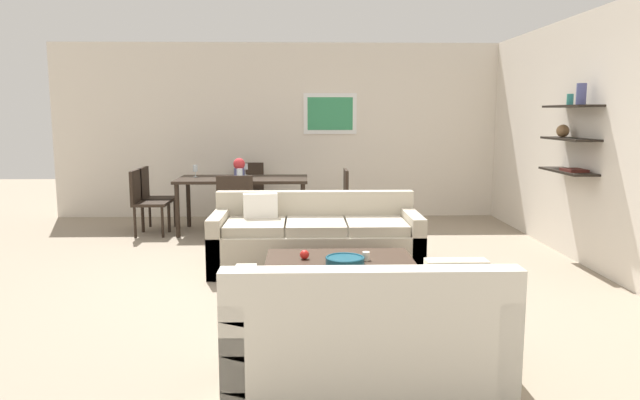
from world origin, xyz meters
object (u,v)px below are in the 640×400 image
at_px(decorative_bowl, 345,260).
at_px(wine_glass_head, 245,167).
at_px(centerpiece_vase, 239,168).
at_px(dining_chair_left_near, 145,198).
at_px(candle_jar, 366,256).
at_px(coffee_table, 340,284).
at_px(sofa_beige, 315,241).
at_px(dining_chair_foot, 236,205).
at_px(wine_glass_foot, 240,172).
at_px(apple_on_coffee_table, 305,255).
at_px(wine_glass_left_far, 195,169).
at_px(dining_table, 243,183).
at_px(dining_chair_head, 249,188).
at_px(dining_chair_right_near, 337,197).
at_px(loveseat_white, 366,331).
at_px(dining_chair_left_far, 152,194).

bearing_deg(decorative_bowl, wine_glass_head, 108.02).
bearing_deg(centerpiece_vase, dining_chair_left_near, -171.20).
bearing_deg(candle_jar, decorative_bowl, -146.37).
xyz_separation_m(coffee_table, decorative_bowl, (0.03, -0.07, 0.22)).
distance_m(sofa_beige, decorative_bowl, 1.32).
xyz_separation_m(sofa_beige, decorative_bowl, (0.23, -1.29, 0.12)).
xyz_separation_m(dining_chair_foot, wine_glass_foot, (0.00, 0.47, 0.36)).
relative_size(apple_on_coffee_table, wine_glass_left_far, 0.48).
bearing_deg(wine_glass_foot, dining_table, 90.00).
relative_size(decorative_bowl, candle_jar, 4.49).
xyz_separation_m(sofa_beige, dining_chair_head, (-0.95, 2.80, 0.21)).
height_order(sofa_beige, candle_jar, sofa_beige).
relative_size(wine_glass_foot, centerpiece_vase, 0.59).
height_order(dining_table, dining_chair_head, dining_chair_head).
bearing_deg(apple_on_coffee_table, dining_chair_head, 102.14).
height_order(dining_chair_foot, dining_chair_right_near, same).
xyz_separation_m(dining_chair_left_near, wine_glass_head, (1.29, 0.56, 0.36)).
height_order(loveseat_white, candle_jar, loveseat_white).
bearing_deg(decorative_bowl, candle_jar, 33.63).
bearing_deg(sofa_beige, wine_glass_left_far, 127.97).
bearing_deg(decorative_bowl, dining_chair_foot, 116.00).
xyz_separation_m(candle_jar, apple_on_coffee_table, (-0.53, 0.05, 0.00)).
bearing_deg(dining_table, dining_chair_right_near, -8.53).
distance_m(loveseat_white, decorative_bowl, 1.29).
relative_size(sofa_beige, dining_chair_head, 2.45).
bearing_deg(dining_chair_head, coffee_table, -74.11).
bearing_deg(dining_chair_left_far, wine_glass_foot, -23.59).
bearing_deg(dining_table, dining_chair_foot, -90.00).
bearing_deg(wine_glass_foot, candle_jar, -63.63).
height_order(dining_chair_foot, dining_chair_left_far, same).
height_order(candle_jar, wine_glass_foot, wine_glass_foot).
distance_m(dining_chair_foot, centerpiece_vase, 0.92).
distance_m(dining_chair_left_far, centerpiece_vase, 1.32).
bearing_deg(centerpiece_vase, wine_glass_head, 83.13).
height_order(dining_chair_left_near, wine_glass_head, wine_glass_head).
height_order(dining_table, dining_chair_right_near, dining_chair_right_near).
bearing_deg(candle_jar, loveseat_white, -96.09).
height_order(decorative_bowl, apple_on_coffee_table, apple_on_coffee_table).
xyz_separation_m(coffee_table, dining_table, (-1.14, 3.18, 0.49)).
bearing_deg(dining_chair_right_near, coffee_table, -92.82).
height_order(apple_on_coffee_table, wine_glass_left_far, wine_glass_left_far).
xyz_separation_m(coffee_table, dining_chair_foot, (-1.14, 2.34, 0.31)).
xyz_separation_m(dining_chair_foot, dining_chair_right_near, (1.29, 0.64, 0.00)).
relative_size(dining_chair_head, dining_chair_left_near, 1.00).
bearing_deg(dining_chair_foot, sofa_beige, -49.77).
bearing_deg(dining_chair_left_far, dining_table, -8.53).
bearing_deg(dining_chair_left_near, wine_glass_head, 23.59).
bearing_deg(wine_glass_left_far, coffee_table, -61.21).
distance_m(dining_chair_left_far, wine_glass_left_far, 0.73).
xyz_separation_m(dining_chair_foot, wine_glass_head, (-0.00, 1.21, 0.36)).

